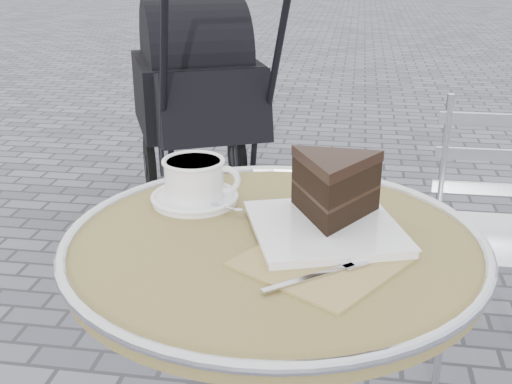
# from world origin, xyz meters

# --- Properties ---
(cafe_table) EXTENTS (0.72, 0.72, 0.74)m
(cafe_table) POSITION_xyz_m (0.00, 0.00, 0.57)
(cafe_table) COLOR silver
(cafe_table) RESTS_ON ground
(cappuccino_set) EXTENTS (0.18, 0.16, 0.08)m
(cappuccino_set) POSITION_xyz_m (-0.17, 0.14, 0.77)
(cappuccino_set) COLOR white
(cappuccino_set) RESTS_ON cafe_table
(cake_plate_set) EXTENTS (0.30, 0.42, 0.13)m
(cake_plate_set) POSITION_xyz_m (0.09, 0.06, 0.79)
(cake_plate_set) COLOR #A38659
(cake_plate_set) RESTS_ON cafe_table
(bistro_chair) EXTENTS (0.36, 0.36, 0.79)m
(bistro_chair) POSITION_xyz_m (0.55, 0.83, 0.49)
(bistro_chair) COLOR silver
(bistro_chair) RESTS_ON ground
(baby_stroller) EXTENTS (0.86, 1.16, 1.10)m
(baby_stroller) POSITION_xyz_m (-0.57, 1.79, 0.49)
(baby_stroller) COLOR black
(baby_stroller) RESTS_ON ground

